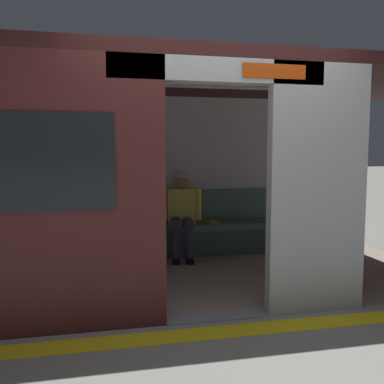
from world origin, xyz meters
name	(u,v)px	position (x,y,z in m)	size (l,w,h in m)	color
ground_plane	(217,317)	(0.00, 0.00, 0.00)	(60.00, 60.00, 0.00)	gray
platform_edge_strip	(227,331)	(0.00, 0.30, 0.00)	(8.00, 0.24, 0.01)	yellow
train_car	(184,144)	(0.06, -1.19, 1.55)	(6.40, 2.74, 2.36)	#ADAFB5
bench_seat	(174,232)	(0.00, -2.23, 0.34)	(2.85, 0.44, 0.44)	#4C7566
person_seated	(182,209)	(-0.10, -2.18, 0.67)	(0.55, 0.71, 1.17)	#D8CC4C
handbag	(156,218)	(0.25, -2.31, 0.53)	(0.26, 0.15, 0.17)	black
book	(211,221)	(-0.54, -2.28, 0.46)	(0.15, 0.22, 0.03)	gold
grab_pole_door	(164,189)	(0.40, -0.46, 1.11)	(0.04, 0.04, 2.22)	silver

